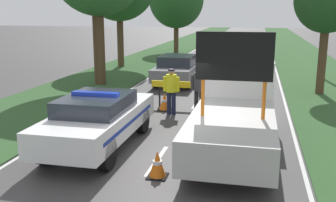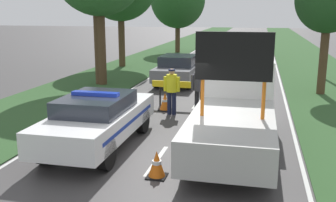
% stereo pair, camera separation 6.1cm
% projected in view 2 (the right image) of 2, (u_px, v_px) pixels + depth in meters
% --- Properties ---
extents(ground_plane, '(160.00, 160.00, 0.00)m').
position_uv_depth(ground_plane, '(161.00, 155.00, 10.33)').
color(ground_plane, '#3D3A3A').
extents(lane_markings, '(7.21, 61.62, 0.01)m').
position_uv_depth(lane_markings, '(221.00, 68.00, 25.78)').
color(lane_markings, silver).
rests_on(lane_markings, ground).
extents(grass_verge_left, '(4.58, 120.00, 0.03)m').
position_uv_depth(grass_verge_left, '(150.00, 59.00, 30.62)').
color(grass_verge_left, '#2D5128').
rests_on(grass_verge_left, ground).
extents(grass_verge_right, '(4.58, 120.00, 0.03)m').
position_uv_depth(grass_verge_right, '(310.00, 64.00, 27.99)').
color(grass_verge_right, '#2D5128').
rests_on(grass_verge_right, ground).
extents(police_car, '(1.86, 4.89, 1.58)m').
position_uv_depth(police_car, '(98.00, 119.00, 10.79)').
color(police_car, white).
rests_on(police_car, ground).
extents(work_truck, '(2.06, 6.27, 3.23)m').
position_uv_depth(work_truck, '(236.00, 106.00, 11.05)').
color(work_truck, white).
rests_on(work_truck, ground).
extents(road_barrier, '(3.15, 0.08, 1.03)m').
position_uv_depth(road_barrier, '(192.00, 86.00, 15.15)').
color(road_barrier, black).
rests_on(road_barrier, ground).
extents(police_officer, '(0.61, 0.39, 1.69)m').
position_uv_depth(police_officer, '(172.00, 87.00, 14.15)').
color(police_officer, '#191E38').
rests_on(police_officer, ground).
extents(pedestrian_civilian, '(0.63, 0.40, 1.75)m').
position_uv_depth(pedestrian_civilian, '(199.00, 86.00, 14.22)').
color(pedestrian_civilian, '#232326').
rests_on(pedestrian_civilian, ground).
extents(traffic_cone_near_police, '(0.48, 0.48, 0.66)m').
position_uv_depth(traffic_cone_near_police, '(165.00, 102.00, 14.90)').
color(traffic_cone_near_police, black).
rests_on(traffic_cone_near_police, ground).
extents(traffic_cone_centre_front, '(0.38, 0.38, 0.53)m').
position_uv_depth(traffic_cone_centre_front, '(217.00, 101.00, 15.24)').
color(traffic_cone_centre_front, black).
rests_on(traffic_cone_centre_front, ground).
extents(traffic_cone_near_truck, '(0.45, 0.45, 0.62)m').
position_uv_depth(traffic_cone_near_truck, '(157.00, 164.00, 8.90)').
color(traffic_cone_near_truck, black).
rests_on(traffic_cone_near_truck, ground).
extents(queued_car_suv_grey, '(1.91, 4.49, 1.47)m').
position_uv_depth(queued_car_suv_grey, '(179.00, 69.00, 20.33)').
color(queued_car_suv_grey, slate).
rests_on(queued_car_suv_grey, ground).
extents(queued_car_van_white, '(1.84, 4.26, 1.64)m').
position_uv_depth(queued_car_van_white, '(253.00, 55.00, 25.70)').
color(queued_car_van_white, silver).
rests_on(queued_car_van_white, ground).
extents(queued_car_wagon_maroon, '(1.74, 4.30, 1.45)m').
position_uv_depth(queued_car_wagon_maroon, '(251.00, 47.00, 32.18)').
color(queued_car_wagon_maroon, maroon).
rests_on(queued_car_wagon_maroon, ground).
extents(utility_pole, '(1.20, 0.20, 6.36)m').
position_uv_depth(utility_pole, '(326.00, 18.00, 21.49)').
color(utility_pole, '#473828').
rests_on(utility_pole, ground).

